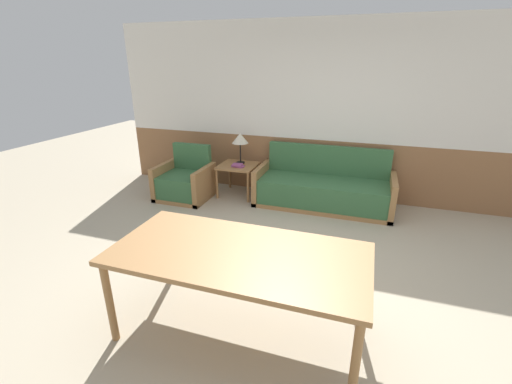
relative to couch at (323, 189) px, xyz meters
name	(u,v)px	position (x,y,z in m)	size (l,w,h in m)	color
ground_plane	(288,287)	(-0.02, -2.18, -0.26)	(16.00, 16.00, 0.00)	#B2A58C
wall_back	(331,113)	(-0.02, 0.45, 1.09)	(7.20, 0.06, 2.70)	#8E603D
couch	(323,189)	(0.00, 0.00, 0.00)	(2.05, 0.79, 0.88)	#9E7042
armchair	(185,183)	(-2.18, -0.37, -0.01)	(0.81, 0.73, 0.83)	#9E7042
side_table	(238,169)	(-1.40, 0.03, 0.18)	(0.60, 0.60, 0.52)	#9E7042
table_lamp	(240,139)	(-1.40, 0.13, 0.66)	(0.27, 0.27, 0.50)	black
book_stack	(238,165)	(-1.37, -0.08, 0.28)	(0.20, 0.15, 0.05)	#994C84
dining_table	(239,259)	(-0.27, -2.87, 0.42)	(1.97, 0.94, 0.75)	#9E7042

